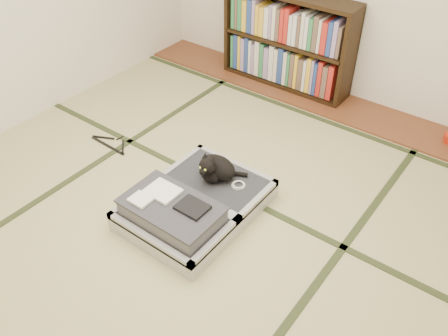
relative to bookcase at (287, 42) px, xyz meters
The scene contains 9 objects.
floor 2.17m from the bookcase, 77.04° to the right, with size 4.50×4.50×0.00m, color #C5B883.
wood_strip 0.65m from the bookcase, ahead, with size 4.00×0.50×0.02m, color brown.
room_shell 2.35m from the bookcase, 77.04° to the right, with size 4.50×4.50×4.50m.
tatami_borders 1.71m from the bookcase, 73.19° to the right, with size 4.00×4.50×0.01m.
bookcase is the anchor object (origin of this frame).
suitcase 2.13m from the bookcase, 76.51° to the right, with size 0.74×0.99×0.29m.
cat 1.82m from the bookcase, 74.91° to the right, with size 0.33×0.33×0.27m.
cable_coil 1.86m from the bookcase, 69.18° to the right, with size 0.10×0.10×0.02m.
hanger 1.96m from the bookcase, 109.16° to the right, with size 0.42×0.19×0.01m.
Camera 1 is at (1.64, -1.76, 2.37)m, focal length 38.00 mm.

